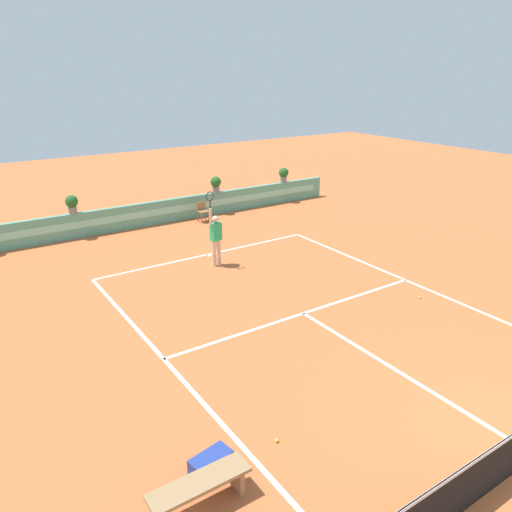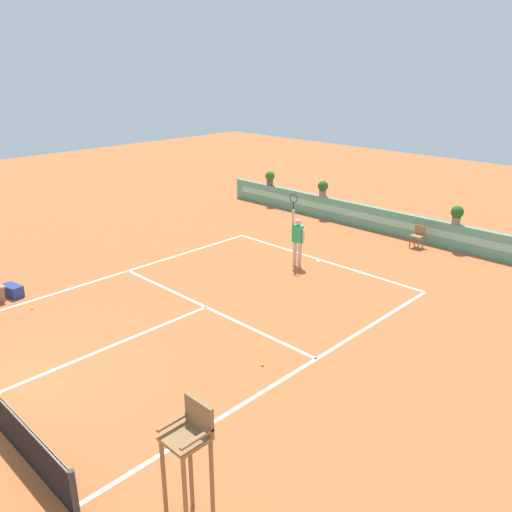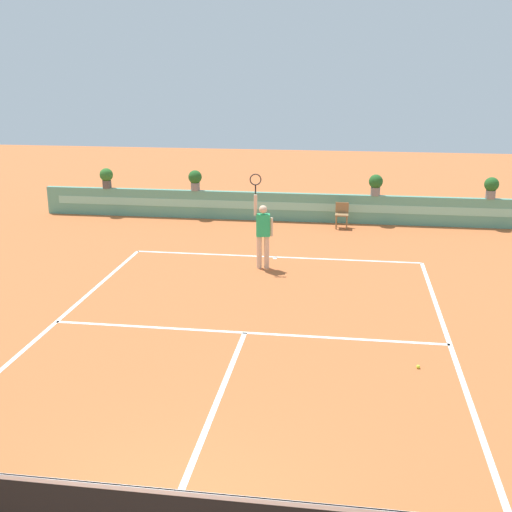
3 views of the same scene
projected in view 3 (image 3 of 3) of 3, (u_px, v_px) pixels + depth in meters
ground_plane at (242, 341)px, 12.85m from camera, size 60.00×60.00×0.00m
court_lines at (247, 327)px, 13.53m from camera, size 8.32×11.94×0.01m
back_wall_barrier at (290, 207)px, 22.55m from camera, size 18.00×0.21×1.00m
ball_kid_chair at (342, 214)px, 21.62m from camera, size 0.44×0.44×0.85m
tennis_player at (263, 231)px, 17.14m from camera, size 0.61×0.28×2.58m
tennis_ball_near_baseline at (418, 367)px, 11.67m from camera, size 0.07×0.07×0.07m
potted_plant_right at (376, 184)px, 21.89m from camera, size 0.48×0.48×0.72m
potted_plant_far_right at (491, 186)px, 21.37m from camera, size 0.48×0.48×0.72m
potted_plant_left at (195, 179)px, 22.76m from camera, size 0.48×0.48×0.72m
potted_plant_far_left at (106, 177)px, 23.22m from camera, size 0.48×0.48×0.72m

